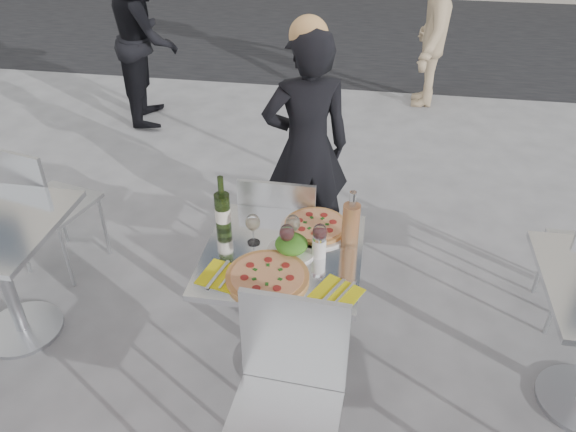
% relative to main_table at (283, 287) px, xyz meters
% --- Properties ---
extents(ground, '(80.00, 80.00, 0.00)m').
position_rel_main_table_xyz_m(ground, '(0.00, 0.00, -0.54)').
color(ground, slate).
extents(street_asphalt, '(24.00, 5.00, 0.00)m').
position_rel_main_table_xyz_m(street_asphalt, '(0.00, 6.50, -0.54)').
color(street_asphalt, black).
rests_on(street_asphalt, ground).
extents(main_table, '(0.72, 0.72, 0.75)m').
position_rel_main_table_xyz_m(main_table, '(0.00, 0.00, 0.00)').
color(main_table, '#B7BABF').
rests_on(main_table, ground).
extents(chair_far, '(0.41, 0.42, 0.89)m').
position_rel_main_table_xyz_m(chair_far, '(-0.10, 0.48, -0.01)').
color(chair_far, silver).
rests_on(chair_far, ground).
extents(chair_near, '(0.45, 0.46, 0.93)m').
position_rel_main_table_xyz_m(chair_near, '(0.12, -0.61, 0.01)').
color(chair_near, silver).
rests_on(chair_near, ground).
extents(side_chair_lfar, '(0.50, 0.51, 0.92)m').
position_rel_main_table_xyz_m(side_chair_lfar, '(-1.55, 0.53, 0.00)').
color(side_chair_lfar, silver).
rests_on(side_chair_lfar, ground).
extents(woman_diner, '(0.63, 0.52, 1.49)m').
position_rel_main_table_xyz_m(woman_diner, '(-0.03, 1.05, 0.21)').
color(woman_diner, black).
rests_on(woman_diner, ground).
extents(pedestrian_a, '(0.76, 0.89, 1.57)m').
position_rel_main_table_xyz_m(pedestrian_a, '(-1.80, 2.96, 0.25)').
color(pedestrian_a, black).
rests_on(pedestrian_a, ground).
extents(pedestrian_b, '(0.62, 1.04, 1.57)m').
position_rel_main_table_xyz_m(pedestrian_b, '(0.81, 3.76, 0.25)').
color(pedestrian_b, tan).
rests_on(pedestrian_b, ground).
extents(pizza_near, '(0.36, 0.36, 0.02)m').
position_rel_main_table_xyz_m(pizza_near, '(-0.03, -0.19, 0.22)').
color(pizza_near, tan).
rests_on(pizza_near, main_table).
extents(pizza_far, '(0.35, 0.35, 0.03)m').
position_rel_main_table_xyz_m(pizza_far, '(0.13, 0.21, 0.23)').
color(pizza_far, white).
rests_on(pizza_far, main_table).
extents(salad_plate, '(0.22, 0.22, 0.09)m').
position_rel_main_table_xyz_m(salad_plate, '(0.04, 0.01, 0.25)').
color(salad_plate, white).
rests_on(salad_plate, main_table).
extents(wine_bottle, '(0.07, 0.08, 0.29)m').
position_rel_main_table_xyz_m(wine_bottle, '(-0.31, 0.13, 0.32)').
color(wine_bottle, '#38531F').
rests_on(wine_bottle, main_table).
extents(carafe, '(0.08, 0.08, 0.29)m').
position_rel_main_table_xyz_m(carafe, '(0.30, 0.10, 0.33)').
color(carafe, tan).
rests_on(carafe, main_table).
extents(sugar_shaker, '(0.06, 0.06, 0.11)m').
position_rel_main_table_xyz_m(sugar_shaker, '(0.17, 0.00, 0.26)').
color(sugar_shaker, white).
rests_on(sugar_shaker, main_table).
extents(wineglass_white_a, '(0.07, 0.07, 0.16)m').
position_rel_main_table_xyz_m(wineglass_white_a, '(-0.15, 0.05, 0.32)').
color(wineglass_white_a, white).
rests_on(wineglass_white_a, main_table).
extents(wineglass_white_b, '(0.07, 0.07, 0.16)m').
position_rel_main_table_xyz_m(wineglass_white_b, '(0.04, 0.08, 0.32)').
color(wineglass_white_b, white).
rests_on(wineglass_white_b, main_table).
extents(wineglass_red_a, '(0.07, 0.07, 0.16)m').
position_rel_main_table_xyz_m(wineglass_red_a, '(0.02, -0.01, 0.32)').
color(wineglass_red_a, white).
rests_on(wineglass_red_a, main_table).
extents(wineglass_red_b, '(0.07, 0.07, 0.16)m').
position_rel_main_table_xyz_m(wineglass_red_b, '(0.17, 0.02, 0.32)').
color(wineglass_red_b, white).
rests_on(wineglass_red_b, main_table).
extents(napkin_left, '(0.22, 0.22, 0.01)m').
position_rel_main_table_xyz_m(napkin_left, '(-0.23, -0.21, 0.21)').
color(napkin_left, yellow).
rests_on(napkin_left, main_table).
extents(napkin_right, '(0.24, 0.24, 0.01)m').
position_rel_main_table_xyz_m(napkin_right, '(0.27, -0.24, 0.21)').
color(napkin_right, yellow).
rests_on(napkin_right, main_table).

